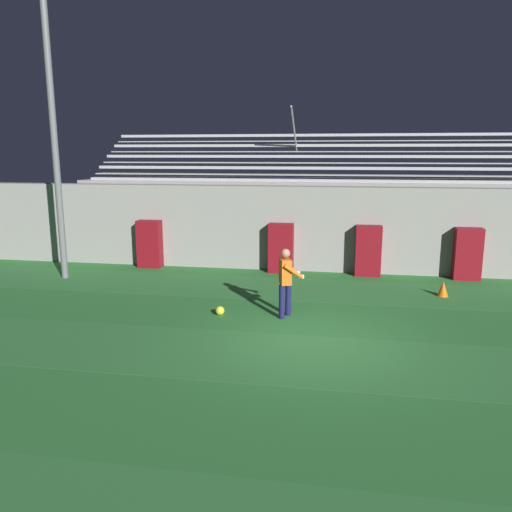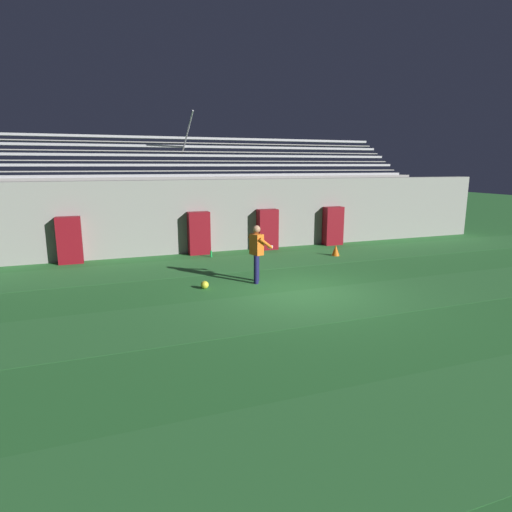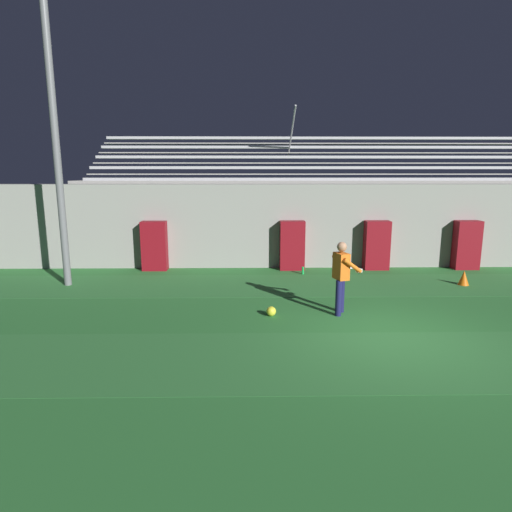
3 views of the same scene
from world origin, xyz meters
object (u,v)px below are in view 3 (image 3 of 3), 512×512
(padding_pillar_far_left, at_px, (154,246))
(goalkeeper, at_px, (342,273))
(padding_pillar_gate_right, at_px, (377,245))
(water_bottle, at_px, (303,270))
(padding_pillar_gate_left, at_px, (292,245))
(soccer_ball, at_px, (271,311))
(traffic_cone, at_px, (464,278))
(floodlight_pole, at_px, (50,76))
(padding_pillar_far_right, at_px, (467,245))

(padding_pillar_far_left, xyz_separation_m, goalkeeper, (5.21, -4.55, 0.14))
(padding_pillar_gate_right, bearing_deg, water_bottle, -164.85)
(padding_pillar_gate_right, bearing_deg, padding_pillar_gate_left, 180.00)
(soccer_ball, relative_size, traffic_cone, 0.52)
(padding_pillar_gate_left, xyz_separation_m, traffic_cone, (4.75, -2.08, -0.60))
(water_bottle, bearing_deg, traffic_cone, -17.34)
(goalkeeper, xyz_separation_m, soccer_ball, (-1.59, -0.14, -0.84))
(floodlight_pole, relative_size, soccer_ball, 41.52)
(padding_pillar_far_right, bearing_deg, water_bottle, -172.97)
(goalkeeper, relative_size, traffic_cone, 3.98)
(soccer_ball, height_order, traffic_cone, traffic_cone)
(traffic_cone, bearing_deg, padding_pillar_far_left, 167.40)
(floodlight_pole, distance_m, water_bottle, 8.96)
(padding_pillar_far_left, xyz_separation_m, soccer_ball, (3.61, -4.69, -0.70))
(padding_pillar_gate_left, xyz_separation_m, water_bottle, (0.29, -0.68, -0.69))
(padding_pillar_gate_left, height_order, padding_pillar_far_left, same)
(padding_pillar_far_right, bearing_deg, traffic_cone, -117.24)
(padding_pillar_far_right, height_order, traffic_cone, padding_pillar_far_right)
(padding_pillar_far_right, distance_m, goalkeeper, 6.88)
(padding_pillar_gate_right, xyz_separation_m, traffic_cone, (1.94, -2.08, -0.60))
(padding_pillar_far_left, height_order, goalkeeper, goalkeeper)
(padding_pillar_gate_right, xyz_separation_m, water_bottle, (-2.52, -0.68, -0.69))
(padding_pillar_far_right, bearing_deg, padding_pillar_gate_right, 180.00)
(padding_pillar_gate_right, height_order, goalkeeper, goalkeeper)
(padding_pillar_far_left, xyz_separation_m, padding_pillar_far_right, (10.36, 0.00, 0.00))
(padding_pillar_gate_left, xyz_separation_m, padding_pillar_far_left, (-4.54, 0.00, 0.00))
(padding_pillar_far_right, bearing_deg, floodlight_pole, -171.33)
(padding_pillar_gate_right, relative_size, soccer_ball, 7.37)
(padding_pillar_far_left, height_order, padding_pillar_far_right, same)
(padding_pillar_far_left, height_order, traffic_cone, padding_pillar_far_left)
(goalkeeper, bearing_deg, water_bottle, 95.61)
(water_bottle, bearing_deg, floodlight_pole, -170.04)
(goalkeeper, height_order, soccer_ball, goalkeeper)
(padding_pillar_far_right, distance_m, water_bottle, 5.62)
(padding_pillar_gate_right, bearing_deg, floodlight_pole, -168.64)
(padding_pillar_gate_left, height_order, floodlight_pole, floodlight_pole)
(soccer_ball, bearing_deg, padding_pillar_gate_right, 51.49)
(padding_pillar_far_left, bearing_deg, water_bottle, -8.05)
(goalkeeper, relative_size, soccer_ball, 7.59)
(padding_pillar_far_left, xyz_separation_m, water_bottle, (4.83, -0.68, -0.69))
(soccer_ball, bearing_deg, padding_pillar_gate_left, 78.84)
(padding_pillar_far_left, relative_size, soccer_ball, 7.37)
(goalkeeper, bearing_deg, padding_pillar_gate_left, 98.32)
(padding_pillar_gate_left, height_order, traffic_cone, padding_pillar_gate_left)
(padding_pillar_gate_left, xyz_separation_m, floodlight_pole, (-6.64, -1.90, 4.86))
(padding_pillar_gate_left, xyz_separation_m, goalkeeper, (0.67, -4.55, 0.14))
(padding_pillar_far_left, distance_m, traffic_cone, 9.54)
(padding_pillar_far_left, distance_m, goalkeeper, 6.92)
(goalkeeper, bearing_deg, traffic_cone, 31.22)
(padding_pillar_far_right, height_order, floodlight_pole, floodlight_pole)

